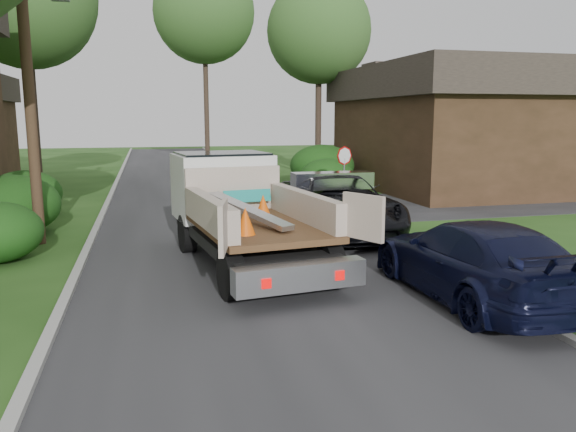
{
  "coord_description": "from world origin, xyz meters",
  "views": [
    {
      "loc": [
        -2.42,
        -12.1,
        3.59
      ],
      "look_at": [
        0.9,
        1.09,
        1.2
      ],
      "focal_mm": 35.0,
      "sensor_mm": 36.0,
      "label": 1
    }
  ],
  "objects_px": {
    "flatbed_truck": "(235,202)",
    "tree_center_far": "(204,13)",
    "navy_suv": "(473,260)",
    "house_right": "(455,126)",
    "black_pickup": "(336,204)",
    "utility_pole": "(27,59)",
    "stop_sign": "(344,164)",
    "tree_right_far": "(319,31)"
  },
  "relations": [
    {
      "from": "stop_sign",
      "to": "flatbed_truck",
      "type": "relative_size",
      "value": 0.34
    },
    {
      "from": "stop_sign",
      "to": "house_right",
      "type": "relative_size",
      "value": 0.19
    },
    {
      "from": "flatbed_truck",
      "to": "navy_suv",
      "type": "bearing_deg",
      "value": -55.74
    },
    {
      "from": "flatbed_truck",
      "to": "navy_suv",
      "type": "distance_m",
      "value": 6.15
    },
    {
      "from": "utility_pole",
      "to": "navy_suv",
      "type": "relative_size",
      "value": 1.81
    },
    {
      "from": "house_right",
      "to": "tree_right_far",
      "type": "distance_m",
      "value": 9.72
    },
    {
      "from": "black_pickup",
      "to": "navy_suv",
      "type": "distance_m",
      "value": 7.02
    },
    {
      "from": "tree_right_far",
      "to": "utility_pole",
      "type": "bearing_deg",
      "value": -130.84
    },
    {
      "from": "house_right",
      "to": "tree_center_far",
      "type": "height_order",
      "value": "tree_center_far"
    },
    {
      "from": "utility_pole",
      "to": "navy_suv",
      "type": "distance_m",
      "value": 12.7
    },
    {
      "from": "utility_pole",
      "to": "navy_suv",
      "type": "height_order",
      "value": "utility_pole"
    },
    {
      "from": "utility_pole",
      "to": "house_right",
      "type": "height_order",
      "value": "utility_pole"
    },
    {
      "from": "house_right",
      "to": "tree_center_far",
      "type": "distance_m",
      "value": 20.93
    },
    {
      "from": "stop_sign",
      "to": "tree_right_far",
      "type": "relative_size",
      "value": 0.22
    },
    {
      "from": "stop_sign",
      "to": "navy_suv",
      "type": "distance_m",
      "value": 11.63
    },
    {
      "from": "tree_right_far",
      "to": "black_pickup",
      "type": "distance_m",
      "value": 17.74
    },
    {
      "from": "tree_right_far",
      "to": "black_pickup",
      "type": "bearing_deg",
      "value": -105.03
    },
    {
      "from": "stop_sign",
      "to": "utility_pole",
      "type": "height_order",
      "value": "utility_pole"
    },
    {
      "from": "stop_sign",
      "to": "flatbed_truck",
      "type": "bearing_deg",
      "value": -128.26
    },
    {
      "from": "black_pickup",
      "to": "navy_suv",
      "type": "xyz_separation_m",
      "value": [
        0.46,
        -7.0,
        -0.11
      ]
    },
    {
      "from": "flatbed_truck",
      "to": "tree_center_far",
      "type": "bearing_deg",
      "value": 78.18
    },
    {
      "from": "flatbed_truck",
      "to": "house_right",
      "type": "bearing_deg",
      "value": 34.75
    },
    {
      "from": "tree_right_far",
      "to": "navy_suv",
      "type": "relative_size",
      "value": 2.08
    },
    {
      "from": "tree_center_far",
      "to": "navy_suv",
      "type": "bearing_deg",
      "value": -86.83
    },
    {
      "from": "house_right",
      "to": "tree_center_far",
      "type": "xyz_separation_m",
      "value": [
        -11.0,
        16.0,
        7.82
      ]
    },
    {
      "from": "flatbed_truck",
      "to": "tree_right_far",
      "type": "bearing_deg",
      "value": 59.39
    },
    {
      "from": "flatbed_truck",
      "to": "black_pickup",
      "type": "relative_size",
      "value": 1.11
    },
    {
      "from": "house_right",
      "to": "black_pickup",
      "type": "relative_size",
      "value": 1.97
    },
    {
      "from": "stop_sign",
      "to": "flatbed_truck",
      "type": "xyz_separation_m",
      "value": [
        -5.45,
        -6.91,
        -0.34
      ]
    },
    {
      "from": "stop_sign",
      "to": "house_right",
      "type": "xyz_separation_m",
      "value": [
        7.8,
        5.0,
        1.38
      ]
    },
    {
      "from": "house_right",
      "to": "navy_suv",
      "type": "relative_size",
      "value": 2.35
    },
    {
      "from": "tree_center_far",
      "to": "black_pickup",
      "type": "height_order",
      "value": "tree_center_far"
    },
    {
      "from": "utility_pole",
      "to": "flatbed_truck",
      "type": "height_order",
      "value": "utility_pole"
    },
    {
      "from": "navy_suv",
      "to": "flatbed_truck",
      "type": "bearing_deg",
      "value": -48.48
    },
    {
      "from": "house_right",
      "to": "utility_pole",
      "type": "bearing_deg",
      "value": -153.99
    },
    {
      "from": "house_right",
      "to": "black_pickup",
      "type": "bearing_deg",
      "value": -135.48
    },
    {
      "from": "stop_sign",
      "to": "tree_center_far",
      "type": "relative_size",
      "value": 0.17
    },
    {
      "from": "tree_right_far",
      "to": "navy_suv",
      "type": "distance_m",
      "value": 24.06
    },
    {
      "from": "utility_pole",
      "to": "black_pickup",
      "type": "height_order",
      "value": "utility_pole"
    },
    {
      "from": "flatbed_truck",
      "to": "black_pickup",
      "type": "xyz_separation_m",
      "value": [
        3.59,
        2.41,
        -0.53
      ]
    },
    {
      "from": "utility_pole",
      "to": "tree_right_far",
      "type": "distance_m",
      "value": 20.12
    },
    {
      "from": "house_right",
      "to": "flatbed_truck",
      "type": "relative_size",
      "value": 1.78
    }
  ]
}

